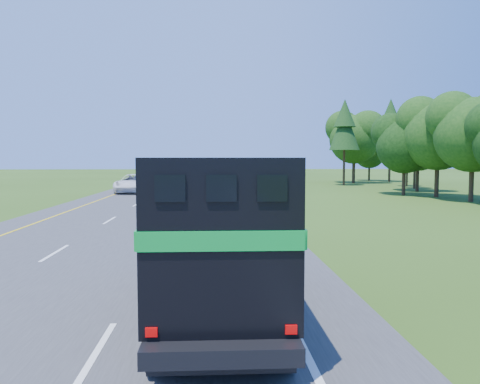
{
  "coord_description": "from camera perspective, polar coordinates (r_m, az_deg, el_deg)",
  "views": [
    {
      "loc": [
        3.89,
        -6.05,
        3.44
      ],
      "look_at": [
        5.26,
        17.61,
        1.75
      ],
      "focal_mm": 35.0,
      "sensor_mm": 36.0,
      "label": 1
    }
  ],
  "objects": [
    {
      "name": "far_car",
      "position": [
        114.16,
        -7.04,
        2.7
      ],
      "size": [
        1.82,
        4.22,
        1.42
      ],
      "primitive_type": "imported",
      "rotation": [
        0.0,
        0.0,
        0.04
      ],
      "color": "#B0B0B7",
      "rests_on": "road"
    },
    {
      "name": "white_suv",
      "position": [
        48.0,
        -12.76,
        1.03
      ],
      "size": [
        3.36,
        6.8,
        1.86
      ],
      "primitive_type": "imported",
      "rotation": [
        0.0,
        0.0,
        -0.04
      ],
      "color": "white",
      "rests_on": "road"
    },
    {
      "name": "road",
      "position": [
        56.29,
        -7.26,
        0.56
      ],
      "size": [
        15.0,
        260.0,
        0.04
      ],
      "primitive_type": "cube",
      "color": "#38383A",
      "rests_on": "ground"
    },
    {
      "name": "lane_markings",
      "position": [
        56.28,
        -7.26,
        0.59
      ],
      "size": [
        11.15,
        260.0,
        0.01
      ],
      "color": "yellow",
      "rests_on": "road"
    },
    {
      "name": "horse_truck",
      "position": [
        10.12,
        -2.5,
        -4.86
      ],
      "size": [
        2.51,
        7.73,
        3.41
      ],
      "rotation": [
        0.0,
        0.0,
        -0.01
      ],
      "color": "black",
      "rests_on": "road"
    }
  ]
}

